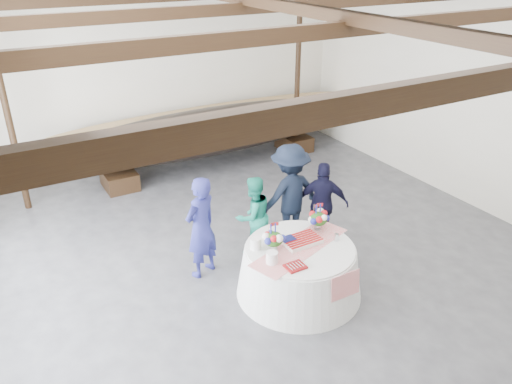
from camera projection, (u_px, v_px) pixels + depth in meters
floor at (289, 279)px, 8.54m from camera, size 10.00×12.00×0.01m
wall_back at (157, 77)px, 12.21m from camera, size 10.00×0.02×4.50m
wall_right at (506, 109)px, 9.78m from camera, size 0.02×12.00×4.50m
pavilion_structure at (266, 30)px, 7.43m from camera, size 9.80×11.76×4.50m
longboat_display at (213, 130)px, 12.47m from camera, size 8.22×1.64×1.54m
banquet_table at (299, 270)px, 8.04m from camera, size 2.04×2.04×0.87m
tabletop_items at (294, 235)px, 7.91m from camera, size 1.96×1.12×0.40m
guest_woman_blue at (201, 227)px, 8.33m from camera, size 0.78×0.66×1.82m
guest_woman_teal at (253, 216)px, 9.00m from camera, size 0.81×0.67×1.51m
guest_man_left at (290, 195)px, 9.26m from camera, size 1.28×0.76×1.97m
guest_man_right at (323, 204)px, 9.28m from camera, size 1.01×0.90×1.64m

